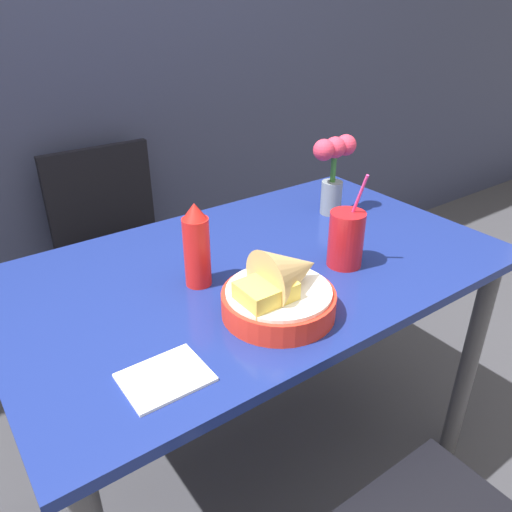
{
  "coord_description": "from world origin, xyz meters",
  "views": [
    {
      "loc": [
        -0.62,
        -0.87,
        1.33
      ],
      "look_at": [
        -0.04,
        -0.06,
        0.79
      ],
      "focal_mm": 35.0,
      "sensor_mm": 36.0,
      "label": 1
    }
  ],
  "objects_px": {
    "food_basket": "(282,290)",
    "drink_cup": "(346,241)",
    "ketchup_bottle": "(197,246)",
    "chair_far_window": "(115,240)",
    "flower_vase": "(334,166)"
  },
  "relations": [
    {
      "from": "food_basket",
      "to": "ketchup_bottle",
      "type": "relative_size",
      "value": 1.19
    },
    {
      "from": "food_basket",
      "to": "drink_cup",
      "type": "bearing_deg",
      "value": 15.97
    },
    {
      "from": "chair_far_window",
      "to": "flower_vase",
      "type": "xyz_separation_m",
      "value": [
        0.43,
        -0.68,
        0.38
      ]
    },
    {
      "from": "ketchup_bottle",
      "to": "drink_cup",
      "type": "height_order",
      "value": "drink_cup"
    },
    {
      "from": "food_basket",
      "to": "flower_vase",
      "type": "xyz_separation_m",
      "value": [
        0.44,
        0.32,
        0.09
      ]
    },
    {
      "from": "flower_vase",
      "to": "chair_far_window",
      "type": "bearing_deg",
      "value": 122.49
    },
    {
      "from": "drink_cup",
      "to": "flower_vase",
      "type": "relative_size",
      "value": 1.02
    },
    {
      "from": "chair_far_window",
      "to": "flower_vase",
      "type": "relative_size",
      "value": 3.59
    },
    {
      "from": "food_basket",
      "to": "flower_vase",
      "type": "bearing_deg",
      "value": 36.3
    },
    {
      "from": "food_basket",
      "to": "flower_vase",
      "type": "height_order",
      "value": "flower_vase"
    },
    {
      "from": "ketchup_bottle",
      "to": "food_basket",
      "type": "bearing_deg",
      "value": -67.25
    },
    {
      "from": "ketchup_bottle",
      "to": "drink_cup",
      "type": "relative_size",
      "value": 0.84
    },
    {
      "from": "food_basket",
      "to": "ketchup_bottle",
      "type": "bearing_deg",
      "value": 112.75
    },
    {
      "from": "chair_far_window",
      "to": "flower_vase",
      "type": "height_order",
      "value": "flower_vase"
    },
    {
      "from": "ketchup_bottle",
      "to": "drink_cup",
      "type": "xyz_separation_m",
      "value": [
        0.33,
        -0.13,
        -0.03
      ]
    }
  ]
}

